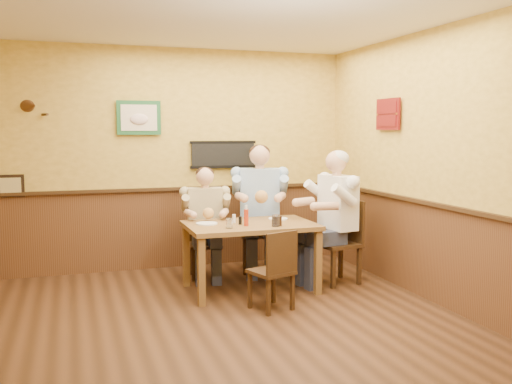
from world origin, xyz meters
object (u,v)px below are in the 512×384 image
at_px(chair_back_left, 205,243).
at_px(water_glass_left, 230,223).
at_px(chair_back_right, 260,232).
at_px(chair_near_side, 271,270).
at_px(diner_white_elder, 338,224).
at_px(water_glass_mid, 276,221).
at_px(diner_tan_shirt, 205,228).
at_px(dining_table, 250,232).
at_px(hot_sauce_bottle, 246,216).
at_px(pepper_shaker, 240,220).
at_px(salt_shaker, 234,219).
at_px(cola_tumbler, 278,221).
at_px(diner_blue_polo, 260,215).
at_px(chair_right_end, 337,242).

xyz_separation_m(chair_back_left, water_glass_left, (0.05, -0.92, 0.38)).
distance_m(chair_back_right, water_glass_left, 1.26).
height_order(chair_near_side, diner_white_elder, diner_white_elder).
bearing_deg(water_glass_mid, chair_near_side, -115.49).
height_order(diner_tan_shirt, water_glass_left, diner_tan_shirt).
bearing_deg(diner_white_elder, chair_near_side, -66.10).
height_order(dining_table, diner_white_elder, diner_white_elder).
xyz_separation_m(hot_sauce_bottle, pepper_shaker, (-0.04, 0.10, -0.06)).
relative_size(water_glass_mid, pepper_shaker, 1.42).
bearing_deg(salt_shaker, chair_back_left, 107.12).
bearing_deg(cola_tumbler, pepper_shaker, 151.51).
bearing_deg(chair_back_left, water_glass_left, -79.25).
height_order(diner_blue_polo, salt_shaker, diner_blue_polo).
bearing_deg(water_glass_mid, cola_tumbler, 44.48).
relative_size(chair_near_side, pepper_shaker, 9.13).
relative_size(diner_white_elder, water_glass_left, 13.08).
xyz_separation_m(water_glass_mid, salt_shaker, (-0.35, 0.37, -0.02)).
xyz_separation_m(dining_table, hot_sauce_bottle, (-0.09, -0.14, 0.19)).
bearing_deg(diner_tan_shirt, chair_back_right, 15.37).
height_order(diner_tan_shirt, salt_shaker, diner_tan_shirt).
bearing_deg(water_glass_left, water_glass_mid, -6.16).
height_order(chair_back_right, salt_shaker, chair_back_right).
bearing_deg(salt_shaker, chair_near_side, -79.63).
distance_m(diner_white_elder, water_glass_left, 1.37).
distance_m(chair_back_left, diner_blue_polo, 0.78).
height_order(diner_white_elder, pepper_shaker, diner_white_elder).
bearing_deg(dining_table, salt_shaker, 148.51).
bearing_deg(dining_table, pepper_shaker, -164.62).
xyz_separation_m(dining_table, pepper_shaker, (-0.13, -0.03, 0.14)).
xyz_separation_m(chair_back_right, diner_tan_shirt, (-0.72, -0.09, 0.10)).
distance_m(water_glass_mid, hot_sauce_bottle, 0.32).
height_order(diner_tan_shirt, water_glass_mid, diner_tan_shirt).
height_order(chair_back_left, water_glass_mid, water_glass_mid).
bearing_deg(pepper_shaker, diner_white_elder, 0.46).
xyz_separation_m(water_glass_left, water_glass_mid, (0.49, -0.05, 0.01)).
bearing_deg(chair_near_side, pepper_shaker, -98.82).
bearing_deg(chair_near_side, diner_white_elder, -165.68).
distance_m(chair_back_right, hot_sauce_bottle, 1.10).
height_order(hot_sauce_bottle, pepper_shaker, hot_sauce_bottle).
xyz_separation_m(dining_table, chair_back_right, (0.38, 0.79, -0.16)).
relative_size(diner_tan_shirt, cola_tumbler, 11.69).
bearing_deg(pepper_shaker, diner_tan_shirt, 106.53).
xyz_separation_m(diner_blue_polo, cola_tumbler, (-0.13, -1.03, 0.09)).
bearing_deg(chair_back_left, diner_white_elder, -19.60).
relative_size(chair_right_end, diner_blue_polo, 0.68).
bearing_deg(cola_tumbler, diner_blue_polo, 82.52).
height_order(chair_back_left, salt_shaker, salt_shaker).
bearing_deg(chair_back_right, diner_blue_polo, 0.00).
xyz_separation_m(chair_near_side, diner_white_elder, (1.06, 0.68, 0.29)).
bearing_deg(diner_tan_shirt, cola_tumbler, -50.04).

